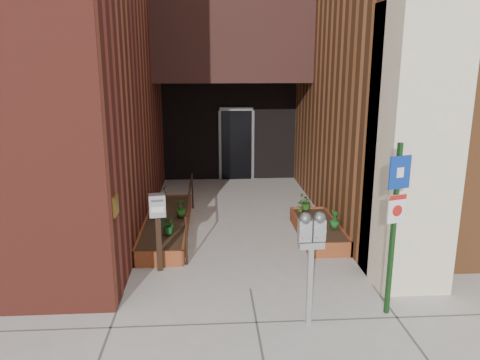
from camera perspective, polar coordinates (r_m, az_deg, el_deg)
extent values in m
plane|color=#9E9991|center=(7.66, 1.26, -13.13)|extent=(80.00, 80.00, 0.00)
cube|color=maroon|center=(14.59, -26.92, 18.60)|extent=(8.00, 14.60, 10.00)
cube|color=brown|center=(15.48, 22.80, 18.67)|extent=(8.00, 13.70, 10.00)
cube|color=beige|center=(7.77, 20.34, 3.56)|extent=(1.10, 1.20, 4.40)
cube|color=black|center=(12.80, -1.06, 16.38)|extent=(4.20, 2.00, 2.00)
cube|color=black|center=(14.33, -1.28, 6.13)|extent=(4.00, 0.30, 3.00)
cube|color=black|center=(14.24, -0.44, 4.24)|extent=(0.90, 0.06, 2.10)
cube|color=#B79338|center=(7.02, -14.96, -3.00)|extent=(0.04, 0.30, 0.30)
cube|color=maroon|center=(8.45, -9.97, -9.49)|extent=(0.90, 0.04, 0.30)
cube|color=maroon|center=(11.79, -8.18, -2.53)|extent=(0.90, 0.04, 0.30)
cube|color=maroon|center=(10.15, -11.35, -5.45)|extent=(0.04, 3.60, 0.30)
cube|color=maroon|center=(10.07, -6.47, -5.41)|extent=(0.04, 3.60, 0.30)
cube|color=black|center=(10.11, -8.92, -5.54)|extent=(0.82, 3.52, 0.26)
cube|color=maroon|center=(8.86, 11.09, -8.39)|extent=(0.80, 0.04, 0.30)
cube|color=maroon|center=(10.83, 8.23, -4.04)|extent=(0.80, 0.04, 0.30)
cube|color=maroon|center=(9.76, 7.32, -6.09)|extent=(0.04, 2.20, 0.30)
cube|color=maroon|center=(9.93, 11.66, -5.91)|extent=(0.04, 2.20, 0.30)
cube|color=black|center=(9.85, 9.50, -6.11)|extent=(0.72, 2.12, 0.26)
cylinder|color=black|center=(8.37, -6.57, -7.38)|extent=(0.04, 0.04, 0.90)
cylinder|color=black|center=(11.50, -5.81, -1.32)|extent=(0.04, 0.04, 0.90)
cylinder|color=black|center=(9.80, -6.20, -1.48)|extent=(0.04, 3.30, 0.04)
cube|color=#A3A3A5|center=(6.57, 8.47, -12.72)|extent=(0.07, 0.07, 1.12)
cube|color=#A3A3A5|center=(6.32, 8.67, -7.80)|extent=(0.35, 0.16, 0.09)
cube|color=#A3A3A5|center=(6.22, 7.89, -6.14)|extent=(0.18, 0.12, 0.29)
sphere|color=#59595B|center=(6.16, 7.94, -4.67)|extent=(0.17, 0.17, 0.17)
cube|color=white|center=(6.16, 8.04, -6.13)|extent=(0.10, 0.01, 0.06)
cube|color=#B21414|center=(6.19, 8.01, -6.91)|extent=(0.10, 0.01, 0.03)
cube|color=#A3A3A5|center=(6.27, 9.58, -6.02)|extent=(0.18, 0.12, 0.29)
sphere|color=#59595B|center=(6.21, 9.64, -4.56)|extent=(0.17, 0.17, 0.17)
cube|color=white|center=(6.21, 9.75, -6.01)|extent=(0.10, 0.01, 0.06)
cube|color=#B21414|center=(6.24, 9.71, -6.79)|extent=(0.10, 0.01, 0.03)
cube|color=#143714|center=(6.83, 18.15, -5.99)|extent=(0.07, 0.07, 2.49)
cube|color=navy|center=(6.57, 18.91, 0.88)|extent=(0.33, 0.13, 0.45)
cube|color=white|center=(6.56, 18.94, 0.87)|extent=(0.11, 0.05, 0.14)
cube|color=white|center=(6.70, 18.56, -3.35)|extent=(0.28, 0.11, 0.40)
cube|color=#B21414|center=(6.65, 18.70, -2.02)|extent=(0.27, 0.10, 0.07)
cylinder|color=#B21414|center=(6.69, 18.62, -3.57)|extent=(0.15, 0.06, 0.16)
cube|color=black|center=(8.20, -9.87, -7.60)|extent=(0.10, 0.10, 1.00)
cube|color=silver|center=(7.98, -10.07, -3.06)|extent=(0.30, 0.24, 0.38)
cube|color=#59595B|center=(7.85, -10.06, -2.52)|extent=(0.20, 0.04, 0.04)
cube|color=white|center=(7.89, -10.01, -3.59)|extent=(0.22, 0.04, 0.09)
imported|color=#18541E|center=(9.13, -8.67, -5.38)|extent=(0.39, 0.39, 0.36)
imported|color=#235117|center=(10.14, -10.40, -3.42)|extent=(0.25, 0.25, 0.37)
imported|color=#235B1A|center=(10.07, -7.24, -3.37)|extent=(0.25, 0.25, 0.39)
imported|color=#275A19|center=(11.41, -9.19, -1.46)|extent=(0.20, 0.20, 0.34)
imported|color=#18541D|center=(9.51, 11.47, -4.70)|extent=(0.28, 0.28, 0.36)
imported|color=#2A5919|center=(10.29, 7.41, -3.22)|extent=(0.19, 0.19, 0.31)
imported|color=#235217|center=(10.55, 8.06, -2.70)|extent=(0.44, 0.44, 0.35)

